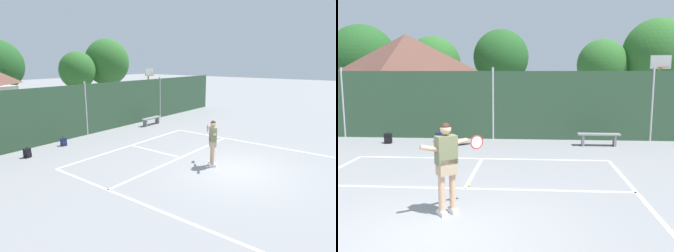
% 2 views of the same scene
% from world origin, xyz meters
% --- Properties ---
extents(ground_plane, '(120.00, 120.00, 0.00)m').
position_xyz_m(ground_plane, '(0.00, 0.00, 0.00)').
color(ground_plane, gray).
extents(court_markings, '(8.30, 11.10, 0.01)m').
position_xyz_m(court_markings, '(0.00, 0.65, 0.00)').
color(court_markings, white).
rests_on(court_markings, ground).
extents(chainlink_fence, '(26.09, 0.09, 3.00)m').
position_xyz_m(chainlink_fence, '(-0.00, 9.00, 1.43)').
color(chainlink_fence, '#2D4C33').
rests_on(chainlink_fence, ground).
extents(basketball_hoop, '(0.90, 0.67, 3.55)m').
position_xyz_m(basketball_hoop, '(7.37, 10.83, 2.31)').
color(basketball_hoop, yellow).
rests_on(basketball_hoop, ground).
extents(tennis_player, '(1.09, 1.02, 1.85)m').
position_xyz_m(tennis_player, '(-0.05, 0.91, 1.11)').
color(tennis_player, silver).
rests_on(tennis_player, ground).
extents(tennis_ball, '(0.07, 0.07, 0.07)m').
position_xyz_m(tennis_ball, '(0.07, 2.62, 0.03)').
color(tennis_ball, '#CCE033').
rests_on(tennis_ball, ground).
extents(backpack_black, '(0.30, 0.26, 0.46)m').
position_xyz_m(backpack_black, '(-4.08, 7.76, 0.19)').
color(backpack_black, black).
rests_on(backpack_black, ground).
extents(backpack_navy, '(0.31, 0.29, 0.46)m').
position_xyz_m(backpack_navy, '(-2.09, 8.11, 0.19)').
color(backpack_navy, navy).
rests_on(backpack_navy, ground).
extents(courtside_bench, '(1.60, 0.36, 0.48)m').
position_xyz_m(courtside_bench, '(4.20, 7.84, 0.36)').
color(courtside_bench, gray).
rests_on(courtside_bench, ground).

